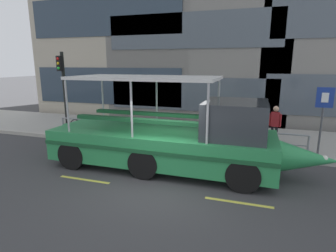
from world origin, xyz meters
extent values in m
plane|color=#3D3D3F|center=(0.00, 0.00, 0.00)|extent=(120.00, 120.00, 0.00)
cube|color=#A8A59E|center=(0.00, 5.60, 0.09)|extent=(32.00, 4.80, 0.18)
cube|color=#B2ADA3|center=(0.00, 3.11, 0.09)|extent=(32.00, 0.18, 0.18)
cube|color=#DBD64C|center=(-2.40, -0.69, 0.00)|extent=(1.80, 0.12, 0.01)
cube|color=#DBD64C|center=(2.40, -0.69, 0.00)|extent=(1.80, 0.12, 0.01)
cube|color=#2D3D4C|center=(-6.86, 8.37, 2.16)|extent=(10.42, 0.06, 2.38)
cube|color=#2D3D4C|center=(-6.86, 8.37, 6.49)|extent=(10.42, 0.06, 2.38)
cube|color=#4C5660|center=(-1.19, 8.37, 1.82)|extent=(10.14, 0.06, 2.00)
cube|color=#4C5660|center=(-1.19, 8.37, 5.46)|extent=(10.14, 0.06, 2.00)
cylinder|color=gray|center=(-0.89, 3.45, 0.98)|extent=(11.10, 0.07, 0.07)
cylinder|color=gray|center=(-0.89, 3.45, 0.58)|extent=(11.10, 0.06, 0.06)
cylinder|color=gray|center=(-6.44, 3.45, 0.58)|extent=(0.09, 0.09, 0.80)
cylinder|color=gray|center=(-4.59, 3.45, 0.58)|extent=(0.09, 0.09, 0.80)
cylinder|color=gray|center=(-2.74, 3.45, 0.58)|extent=(0.09, 0.09, 0.80)
cylinder|color=gray|center=(-0.89, 3.45, 0.58)|extent=(0.09, 0.09, 0.80)
cylinder|color=gray|center=(0.96, 3.45, 0.58)|extent=(0.09, 0.09, 0.80)
cylinder|color=gray|center=(2.81, 3.45, 0.58)|extent=(0.09, 0.09, 0.80)
cylinder|color=gray|center=(4.66, 3.45, 0.58)|extent=(0.09, 0.09, 0.80)
cylinder|color=black|center=(-6.43, 3.77, 2.18)|extent=(0.16, 0.16, 4.00)
cube|color=black|center=(-6.43, 3.57, 3.63)|extent=(0.24, 0.20, 0.72)
sphere|color=red|center=(-6.43, 3.46, 3.85)|extent=(0.14, 0.14, 0.14)
sphere|color=gold|center=(-6.43, 3.46, 3.63)|extent=(0.14, 0.14, 0.14)
sphere|color=green|center=(-6.43, 3.46, 3.41)|extent=(0.14, 0.14, 0.14)
cylinder|color=#4C4F54|center=(5.10, 3.89, 1.46)|extent=(0.08, 0.08, 2.56)
cube|color=navy|center=(5.10, 3.84, 2.39)|extent=(0.60, 0.04, 0.76)
cube|color=white|center=(5.10, 3.82, 2.39)|extent=(0.24, 0.01, 0.36)
torus|color=black|center=(-4.90, 3.76, 0.53)|extent=(0.70, 0.04, 0.70)
torus|color=black|center=(-5.94, 3.76, 0.53)|extent=(0.70, 0.04, 0.70)
cylinder|color=#B21919|center=(-5.42, 3.76, 0.69)|extent=(0.95, 0.04, 0.04)
cylinder|color=#B21919|center=(-5.60, 3.76, 0.83)|extent=(0.19, 0.04, 0.51)
cube|color=black|center=(-5.64, 3.76, 1.11)|extent=(0.20, 0.08, 0.06)
cylinder|color=#A5A5AA|center=(-4.94, 3.76, 1.03)|extent=(0.03, 0.46, 0.03)
cube|color=#2D9351|center=(-0.44, 1.19, 0.81)|extent=(7.73, 2.59, 1.06)
cone|color=#2D9351|center=(4.29, 1.19, 0.81)|extent=(1.74, 1.01, 1.01)
cylinder|color=#2D9351|center=(-4.30, 1.19, 0.81)|extent=(0.39, 1.01, 1.01)
cube|color=#19512C|center=(-0.44, -0.13, 0.94)|extent=(7.73, 0.04, 0.12)
sphere|color=white|center=(4.72, 1.19, 0.86)|extent=(0.22, 0.22, 0.22)
cube|color=#33383D|center=(2.07, 1.19, 1.91)|extent=(1.93, 2.17, 1.13)
cube|color=silver|center=(-1.02, 1.19, 3.16)|extent=(5.02, 2.38, 0.10)
cylinder|color=#B2B2B7|center=(1.37, 2.32, 2.22)|extent=(0.07, 0.07, 1.77)
cylinder|color=#B2B2B7|center=(1.37, 0.05, 2.22)|extent=(0.07, 0.07, 1.77)
cylinder|color=#B2B2B7|center=(-1.02, 2.32, 2.22)|extent=(0.07, 0.07, 1.77)
cylinder|color=#B2B2B7|center=(-1.02, 0.05, 2.22)|extent=(0.07, 0.07, 1.77)
cylinder|color=#B2B2B7|center=(-3.41, 2.32, 2.22)|extent=(0.07, 0.07, 1.77)
cylinder|color=#B2B2B7|center=(-3.41, 0.05, 2.22)|extent=(0.07, 0.07, 1.77)
cube|color=#19512C|center=(-1.02, 1.81, 1.79)|extent=(4.62, 0.28, 0.12)
cube|color=#19512C|center=(-1.02, 0.56, 1.79)|extent=(4.62, 0.28, 0.12)
cylinder|color=black|center=(2.46, 2.38, 0.50)|extent=(1.00, 0.28, 1.00)
cylinder|color=black|center=(2.46, 0.00, 0.50)|extent=(1.00, 0.28, 1.00)
cylinder|color=black|center=(-0.63, 2.38, 0.50)|extent=(1.00, 0.28, 1.00)
cylinder|color=black|center=(-0.63, 0.00, 0.50)|extent=(1.00, 0.28, 1.00)
cylinder|color=black|center=(-3.34, 2.38, 0.50)|extent=(1.00, 0.28, 1.00)
cylinder|color=black|center=(-3.34, 0.00, 0.50)|extent=(1.00, 0.28, 1.00)
cylinder|color=black|center=(3.40, 4.49, 0.61)|extent=(0.11, 0.11, 0.86)
cylinder|color=black|center=(3.57, 4.45, 0.61)|extent=(0.11, 0.11, 0.86)
cube|color=maroon|center=(3.48, 4.47, 1.34)|extent=(0.36, 0.26, 0.61)
cylinder|color=maroon|center=(3.28, 4.53, 1.31)|extent=(0.07, 0.07, 0.55)
cylinder|color=maroon|center=(3.69, 4.42, 1.31)|extent=(0.07, 0.07, 0.55)
sphere|color=tan|center=(3.48, 4.47, 1.79)|extent=(0.24, 0.24, 0.24)
camera|label=1|loc=(2.65, -7.61, 3.65)|focal=29.22mm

